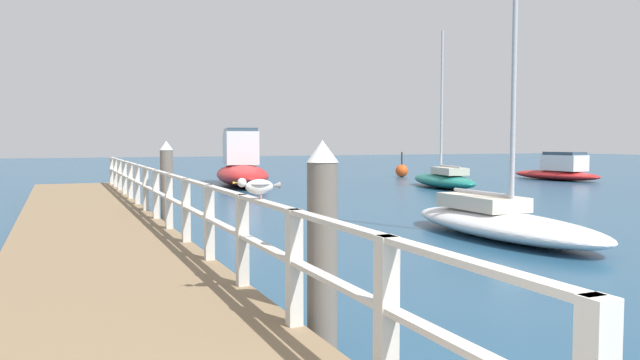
# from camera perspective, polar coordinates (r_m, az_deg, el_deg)

# --- Properties ---
(pier_deck) EXTENTS (2.69, 23.82, 0.42)m
(pier_deck) POSITION_cam_1_polar(r_m,az_deg,el_deg) (12.90, -20.49, -4.56)
(pier_deck) COLOR #846B4C
(pier_deck) RESTS_ON ground_plane
(pier_railing) EXTENTS (0.12, 22.34, 0.99)m
(pier_railing) POSITION_cam_1_polar(r_m,az_deg,el_deg) (12.93, -14.97, -0.74)
(pier_railing) COLOR beige
(pier_railing) RESTS_ON pier_deck
(dock_piling_near) EXTENTS (0.29, 0.29, 2.00)m
(dock_piling_near) POSITION_cam_1_polar(r_m,az_deg,el_deg) (5.64, 0.22, -6.40)
(dock_piling_near) COLOR #6B6056
(dock_piling_near) RESTS_ON ground_plane
(dock_piling_far) EXTENTS (0.29, 0.29, 2.00)m
(dock_piling_far) POSITION_cam_1_polar(r_m,az_deg,el_deg) (13.96, -14.00, -0.54)
(dock_piling_far) COLOR #6B6056
(dock_piling_far) RESTS_ON ground_plane
(seagull_foreground) EXTENTS (0.48, 0.19, 0.21)m
(seagull_foreground) POSITION_cam_1_polar(r_m,az_deg,el_deg) (6.08, -5.72, -0.54)
(seagull_foreground) COLOR white
(seagull_foreground) RESTS_ON pier_railing
(boat_0) EXTENTS (1.90, 5.59, 6.73)m
(boat_0) POSITION_cam_1_polar(r_m,az_deg,el_deg) (13.30, 16.34, -3.65)
(boat_0) COLOR white
(boat_0) RESTS_ON ground_plane
(boat_1) EXTENTS (2.26, 5.35, 1.46)m
(boat_1) POSITION_cam_1_polar(r_m,az_deg,el_deg) (33.92, 21.21, 0.80)
(boat_1) COLOR red
(boat_1) RESTS_ON ground_plane
(boat_4) EXTENTS (3.58, 7.67, 2.60)m
(boat_4) POSITION_cam_1_polar(r_m,az_deg,el_deg) (28.44, -7.29, 1.30)
(boat_4) COLOR red
(boat_4) RESTS_ON ground_plane
(boat_6) EXTENTS (2.62, 5.57, 6.72)m
(boat_6) POSITION_cam_1_polar(r_m,az_deg,el_deg) (26.89, 11.40, 0.09)
(boat_6) COLOR #197266
(boat_6) RESTS_ON ground_plane
(channel_buoy) EXTENTS (0.70, 0.70, 1.40)m
(channel_buoy) POSITION_cam_1_polar(r_m,az_deg,el_deg) (34.72, 7.58, 0.87)
(channel_buoy) COLOR #E54C19
(channel_buoy) RESTS_ON ground_plane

